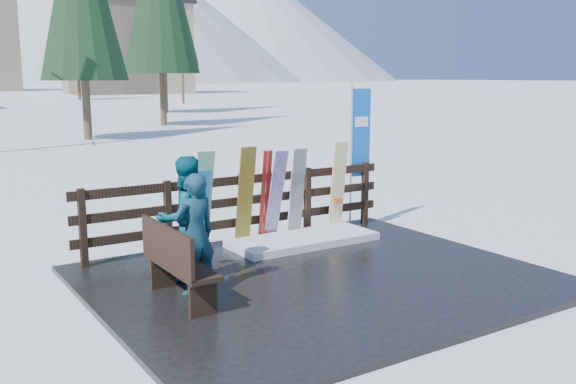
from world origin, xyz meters
TOP-DOWN VIEW (x-y plane):
  - ground at (0.00, 0.00)m, footprint 700.00×700.00m
  - deck at (0.00, 0.00)m, footprint 6.00×5.00m
  - fence at (0.00, 2.20)m, footprint 5.60×0.10m
  - snow_patch at (0.81, 1.60)m, footprint 2.46×1.00m
  - bench at (-2.06, 0.13)m, footprint 0.41×1.50m
  - snowboard_0 at (-0.87, 1.98)m, footprint 0.28×0.27m
  - snowboard_1 at (-0.81, 1.98)m, footprint 0.29×0.37m
  - snowboard_2 at (-0.06, 1.98)m, footprint 0.27×0.30m
  - snowboard_3 at (0.51, 1.98)m, footprint 0.25×0.43m
  - snowboard_4 at (0.93, 1.98)m, footprint 0.27×0.23m
  - snowboard_5 at (1.80, 1.98)m, footprint 0.28×0.21m
  - ski_pair_a at (0.35, 2.05)m, footprint 0.16×0.23m
  - ski_pair_b at (1.81, 2.05)m, footprint 0.17×0.25m
  - rental_flag at (2.47, 2.25)m, footprint 0.45×0.04m
  - person_front at (-1.73, 0.27)m, footprint 0.61×0.44m
  - person_back at (-1.60, 0.86)m, footprint 0.87×0.70m
  - trees at (4.96, 47.76)m, footprint 42.20×68.73m

SIDE VIEW (x-z plane):
  - ground at x=0.00m, z-range 0.00..0.00m
  - deck at x=0.00m, z-range 0.00..0.08m
  - snow_patch at x=0.81m, z-range 0.08..0.20m
  - bench at x=-2.06m, z-range 0.11..1.08m
  - fence at x=0.00m, z-range 0.16..1.31m
  - snowboard_0 at x=-0.87m, z-range 0.08..1.40m
  - ski_pair_b at x=1.81m, z-range 0.08..1.58m
  - ski_pair_a at x=0.35m, z-range 0.08..1.61m
  - snowboard_4 at x=0.93m, z-range 0.08..1.62m
  - snowboard_3 at x=0.51m, z-range 0.08..1.62m
  - person_front at x=-1.73m, z-range 0.08..1.63m
  - snowboard_5 at x=1.80m, z-range 0.08..1.68m
  - snowboard_1 at x=-0.81m, z-range 0.08..1.69m
  - snowboard_2 at x=-0.06m, z-range 0.08..1.71m
  - person_back at x=-1.60m, z-range 0.08..1.77m
  - rental_flag at x=2.47m, z-range 0.39..2.99m
  - trees at x=4.96m, z-range -1.18..13.31m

